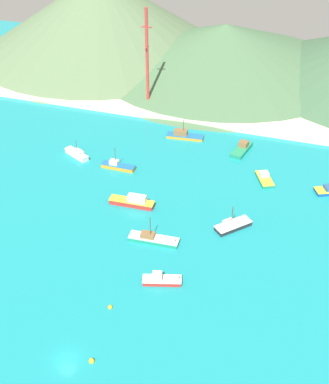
{
  "coord_description": "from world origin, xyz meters",
  "views": [
    {
      "loc": [
        30.45,
        -39.9,
        68.05
      ],
      "look_at": [
        1.38,
        47.6,
        2.68
      ],
      "focal_mm": 44.06,
      "sensor_mm": 36.0,
      "label": 1
    }
  ],
  "objects": [
    {
      "name": "fishing_boat_12",
      "position": [
        14.76,
        77.09,
        0.88
      ],
      "size": [
        4.99,
        10.09,
        2.72
      ],
      "color": "#198466",
      "rests_on": "ground"
    },
    {
      "name": "hill_west",
      "position": [
        -57.12,
        141.52,
        16.0
      ],
      "size": [
        108.27,
        108.27,
        32.01
      ],
      "color": "#56704C",
      "rests_on": "ground"
    },
    {
      "name": "hill_central",
      "position": [
        -4.59,
        139.78,
        8.58
      ],
      "size": [
        108.98,
        108.98,
        17.15
      ],
      "color": "#476B47",
      "rests_on": "ground"
    },
    {
      "name": "ground",
      "position": [
        0.0,
        30.0,
        -0.25
      ],
      "size": [
        260.0,
        280.0,
        0.5
      ],
      "color": "teal"
    },
    {
      "name": "radio_tower",
      "position": [
        -20.84,
        96.98,
        16.32
      ],
      "size": [
        3.2,
        2.56,
        32.0
      ],
      "color": "#B7332D",
      "rests_on": "ground"
    },
    {
      "name": "fishing_boat_4",
      "position": [
        3.61,
        32.84,
        0.68
      ],
      "size": [
        11.15,
        3.43,
        6.4
      ],
      "color": "#198466",
      "rests_on": "ground"
    },
    {
      "name": "fishing_boat_11",
      "position": [
        -5.22,
        43.62,
        1.08
      ],
      "size": [
        11.06,
        3.13,
        2.97
      ],
      "color": "red",
      "rests_on": "ground"
    },
    {
      "name": "fishing_boat_8",
      "position": [
        -28.36,
        59.7,
        0.92
      ],
      "size": [
        8.51,
        5.75,
        5.2
      ],
      "color": "silver",
      "rests_on": "ground"
    },
    {
      "name": "fishing_boat_6",
      "position": [
        23.07,
        64.19,
        0.69
      ],
      "size": [
        5.94,
        7.98,
        2.12
      ],
      "color": "#198466",
      "rests_on": "ground"
    },
    {
      "name": "buoy_0",
      "position": [
        2.33,
        12.72,
        0.15
      ],
      "size": [
        0.84,
        0.84,
        0.84
      ],
      "color": "gold",
      "rests_on": "ground"
    },
    {
      "name": "beach_strip",
      "position": [
        0.0,
        98.32,
        0.6
      ],
      "size": [
        247.0,
        20.68,
        1.2
      ],
      "primitive_type": "cube",
      "color": "beige",
      "rests_on": "ground"
    },
    {
      "name": "fishing_boat_0",
      "position": [
        9.25,
        21.77,
        0.76
      ],
      "size": [
        8.02,
        4.52,
        2.4
      ],
      "color": "red",
      "rests_on": "ground"
    },
    {
      "name": "fishing_boat_10",
      "position": [
        -15.26,
        57.73,
        0.77
      ],
      "size": [
        9.3,
        2.38,
        6.12
      ],
      "color": "orange",
      "rests_on": "ground"
    },
    {
      "name": "fishing_boat_1",
      "position": [
        19.14,
        42.66,
        0.81
      ],
      "size": [
        8.04,
        8.36,
        6.18
      ],
      "color": "#232328",
      "rests_on": "ground"
    },
    {
      "name": "buoy_1",
      "position": [
        4.07,
        1.22,
        0.17
      ],
      "size": [
        0.95,
        0.95,
        0.95
      ],
      "color": "gold",
      "rests_on": "ground"
    },
    {
      "name": "fishing_boat_9",
      "position": [
        -3.21,
        79.62,
        0.86
      ],
      "size": [
        11.23,
        4.16,
        5.89
      ],
      "color": "orange",
      "rests_on": "ground"
    }
  ]
}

